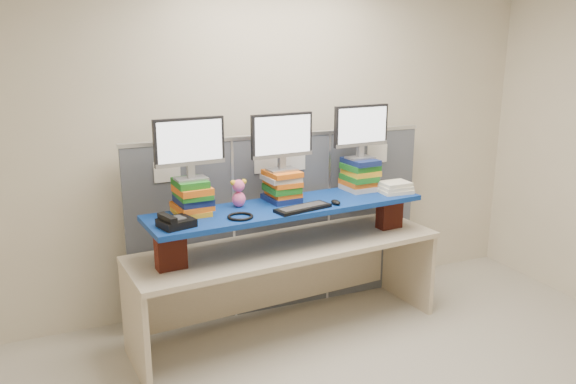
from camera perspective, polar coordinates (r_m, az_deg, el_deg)
name	(u,v)px	position (r m, az deg, el deg)	size (l,w,h in m)	color
room	(407,204)	(3.09, 11.97, -1.20)	(5.00, 4.00, 2.80)	beige
cubicle_partition	(282,222)	(4.77, -0.64, -3.09)	(2.60, 0.06, 1.53)	#4B4E58
desk	(288,262)	(4.39, 0.00, -7.14)	(2.50, 0.94, 0.74)	beige
brick_pier_left	(171,250)	(3.92, -11.84, -5.75)	(0.20, 0.11, 0.28)	maroon
brick_pier_right	(389,212)	(4.75, 10.27, -2.00)	(0.20, 0.11, 0.28)	maroon
blue_board	(288,207)	(4.25, 0.00, -1.56)	(2.15, 0.54, 0.04)	navy
book_stack_left	(192,197)	(4.05, -9.73, -0.53)	(0.28, 0.32, 0.25)	gold
book_stack_center	(282,186)	(4.32, -0.62, 0.65)	(0.27, 0.31, 0.24)	navy
book_stack_right	(360,174)	(4.69, 7.30, 1.79)	(0.27, 0.31, 0.27)	#B7B5AF
monitor_left	(190,145)	(3.96, -9.96, 4.74)	(0.50, 0.16, 0.44)	#959599
monitor_center	(282,138)	(4.24, -0.61, 5.47)	(0.50, 0.16, 0.44)	#959599
monitor_right	(361,128)	(4.62, 7.45, 6.42)	(0.50, 0.16, 0.44)	#959599
keyboard	(303,208)	(4.11, 1.52, -1.63)	(0.46, 0.24, 0.03)	black
mouse	(336,202)	(4.27, 4.87, -1.03)	(0.06, 0.11, 0.03)	black
desk_phone	(175,222)	(3.80, -11.40, -3.00)	(0.26, 0.25, 0.09)	black
headset	(240,216)	(3.94, -4.87, -2.49)	(0.18, 0.18, 0.02)	black
plush_toy	(239,193)	(4.18, -5.03, -0.09)	(0.12, 0.09, 0.21)	pink
binder_stack	(395,187)	(4.66, 10.82, 0.45)	(0.25, 0.20, 0.09)	white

